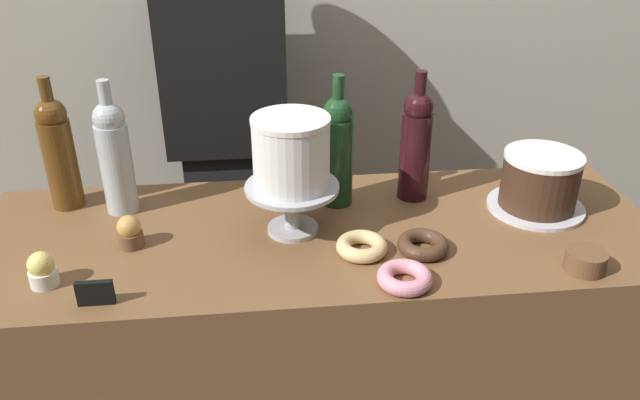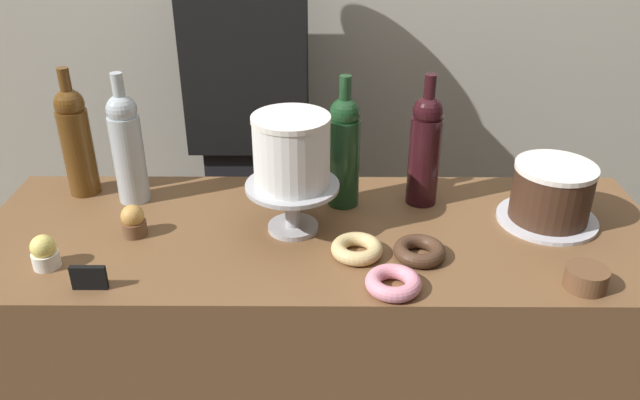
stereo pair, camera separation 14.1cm
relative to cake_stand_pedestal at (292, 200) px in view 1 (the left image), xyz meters
The scene contains 17 objects.
display_counter 0.53m from the cake_stand_pedestal, ahead, with size 1.57×0.56×0.88m.
cake_stand_pedestal is the anchor object (origin of this frame).
white_layer_cake 0.12m from the cake_stand_pedestal, ahead, with size 0.17×0.17×0.16m.
silver_serving_platter 0.60m from the cake_stand_pedestal, ahead, with size 0.23×0.23×0.01m.
chocolate_round_cake 0.60m from the cake_stand_pedestal, ahead, with size 0.18×0.18×0.13m.
wine_bottle_amber 0.58m from the cake_stand_pedestal, 161.18° to the left, with size 0.08×0.08×0.33m.
wine_bottle_dark_red 0.35m from the cake_stand_pedestal, 23.75° to the left, with size 0.08×0.08×0.33m.
wine_bottle_clear 0.43m from the cake_stand_pedestal, 160.19° to the left, with size 0.08×0.08×0.33m.
wine_bottle_green 0.19m from the cake_stand_pedestal, 47.07° to the left, with size 0.08×0.08×0.33m.
cupcake_lemon 0.53m from the cake_stand_pedestal, 162.98° to the right, with size 0.06×0.06×0.07m.
cupcake_caramel 0.36m from the cake_stand_pedestal, behind, with size 0.06×0.06×0.07m.
donut_chocolate 0.31m from the cake_stand_pedestal, 22.96° to the right, with size 0.11×0.11×0.03m.
donut_pink 0.32m from the cake_stand_pedestal, 48.20° to the right, with size 0.11×0.11×0.03m.
donut_glazed 0.19m from the cake_stand_pedestal, 37.50° to the right, with size 0.11×0.11×0.03m.
cookie_stack 0.63m from the cake_stand_pedestal, 20.55° to the right, with size 0.08×0.08×0.04m.
price_sign_chalkboard 0.46m from the cake_stand_pedestal, 149.39° to the right, with size 0.07×0.01×0.05m.
barista_figure 0.63m from the cake_stand_pedestal, 104.91° to the left, with size 0.36×0.22×1.60m.
Camera 1 is at (-0.13, -1.24, 1.63)m, focal length 35.36 mm.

